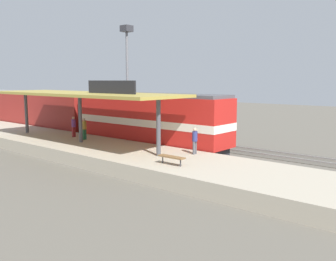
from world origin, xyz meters
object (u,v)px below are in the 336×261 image
(light_mast, at_px, (127,55))
(locomotive, at_px, (149,120))
(platform_bench, at_px, (171,157))
(freight_car, at_px, (147,118))
(person_waiting, at_px, (74,126))
(person_walking, at_px, (84,128))
(passenger_carriage_front, at_px, (32,110))
(person_boarding, at_px, (195,139))

(light_mast, bearing_deg, locomotive, -126.07)
(platform_bench, distance_m, freight_car, 16.03)
(person_waiting, xyz_separation_m, person_walking, (-0.30, -1.85, 0.00))
(passenger_carriage_front, xyz_separation_m, freight_car, (4.60, -13.37, -0.34))
(person_walking, distance_m, person_boarding, 10.23)
(person_walking, relative_size, person_boarding, 1.00)
(light_mast, bearing_deg, passenger_carriage_front, 136.92)
(passenger_carriage_front, bearing_deg, platform_bench, -103.30)
(light_mast, relative_size, person_boarding, 6.84)
(platform_bench, bearing_deg, person_waiting, 78.48)
(freight_car, relative_size, light_mast, 1.03)
(light_mast, distance_m, person_walking, 15.00)
(locomotive, relative_size, person_walking, 8.44)
(freight_car, relative_size, person_waiting, 7.02)
(locomotive, xyz_separation_m, person_walking, (-3.68, 3.61, -0.56))
(locomotive, distance_m, person_waiting, 6.44)
(platform_bench, distance_m, person_boarding, 3.44)
(platform_bench, xyz_separation_m, passenger_carriage_front, (6.00, 25.38, 0.97))
(light_mast, distance_m, person_boarding, 21.25)
(locomotive, distance_m, passenger_carriage_front, 18.00)
(passenger_carriage_front, xyz_separation_m, person_boarding, (-2.70, -24.57, -0.46))
(freight_car, relative_size, person_boarding, 7.02)
(person_walking, height_order, person_boarding, same)
(light_mast, xyz_separation_m, person_boarding, (-10.50, -17.28, -6.54))
(platform_bench, height_order, person_waiting, person_waiting)
(passenger_carriage_front, relative_size, person_boarding, 11.70)
(freight_car, height_order, person_boarding, freight_car)
(light_mast, height_order, person_waiting, light_mast)
(platform_bench, relative_size, person_boarding, 0.99)
(freight_car, distance_m, person_walking, 8.35)
(freight_car, distance_m, person_boarding, 13.37)
(platform_bench, bearing_deg, freight_car, 48.58)
(locomotive, height_order, person_boarding, locomotive)
(passenger_carriage_front, xyz_separation_m, person_walking, (-3.68, -14.39, -0.46))
(locomotive, relative_size, passenger_carriage_front, 0.72)
(platform_bench, relative_size, light_mast, 0.15)
(freight_car, xyz_separation_m, light_mast, (3.20, 6.08, 6.43))
(passenger_carriage_front, bearing_deg, freight_car, -71.01)
(passenger_carriage_front, xyz_separation_m, person_waiting, (-3.38, -12.55, -0.46))
(freight_car, height_order, person_waiting, freight_car)
(locomotive, bearing_deg, person_boarding, -112.33)
(platform_bench, height_order, freight_car, freight_car)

